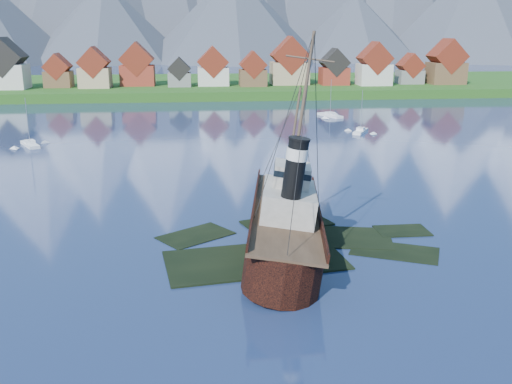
{
  "coord_description": "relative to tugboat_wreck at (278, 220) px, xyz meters",
  "views": [
    {
      "loc": [
        -8.56,
        -55.48,
        22.75
      ],
      "look_at": [
        -2.07,
        6.0,
        5.0
      ],
      "focal_mm": 40.0,
      "sensor_mm": 36.0,
      "label": 1
    }
  ],
  "objects": [
    {
      "name": "shore_bank",
      "position": [
        0.09,
        168.09,
        -3.02
      ],
      "size": [
        600.0,
        80.0,
        3.2
      ],
      "primitive_type": "cube",
      "color": "#1B4A15",
      "rests_on": "ground"
    },
    {
      "name": "ground",
      "position": [
        0.09,
        -1.91,
        -3.02
      ],
      "size": [
        1400.0,
        1400.0,
        0.0
      ],
      "primitive_type": "plane",
      "color": "navy",
      "rests_on": "ground"
    },
    {
      "name": "tugboat_wreck",
      "position": [
        0.0,
        0.0,
        0.0
      ],
      "size": [
        7.03,
        30.29,
        24.0
      ],
      "rotation": [
        0.0,
        0.13,
        -0.15
      ],
      "color": "black",
      "rests_on": "ground"
    },
    {
      "name": "sailboat_d",
      "position": [
        28.65,
        67.58,
        -2.79
      ],
      "size": [
        5.22,
        7.18,
        9.89
      ],
      "rotation": [
        0.0,
        0.0,
        -0.53
      ],
      "color": "white",
      "rests_on": "ground"
    },
    {
      "name": "town",
      "position": [
        -33.03,
        150.28,
        5.97
      ],
      "size": [
        250.96,
        16.69,
        17.3
      ],
      "color": "maroon",
      "rests_on": "ground"
    },
    {
      "name": "sailboat_e",
      "position": [
        27.36,
        92.33,
        -2.79
      ],
      "size": [
        5.56,
        9.09,
        10.36
      ],
      "rotation": [
        0.0,
        0.0,
        0.4
      ],
      "color": "white",
      "rests_on": "ground"
    },
    {
      "name": "sailboat_c",
      "position": [
        -41.9,
        59.6,
        -2.79
      ],
      "size": [
        5.48,
        7.81,
        10.1
      ],
      "rotation": [
        0.0,
        0.0,
        0.5
      ],
      "color": "white",
      "rests_on": "ground"
    },
    {
      "name": "seawall",
      "position": [
        0.09,
        130.09,
        -3.02
      ],
      "size": [
        600.0,
        2.5,
        2.0
      ],
      "primitive_type": "cube",
      "color": "#3F3D38",
      "rests_on": "ground"
    },
    {
      "name": "shoal",
      "position": [
        1.86,
        0.24,
        -3.36
      ],
      "size": [
        31.71,
        21.24,
        1.14
      ],
      "color": "black",
      "rests_on": "ground"
    }
  ]
}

